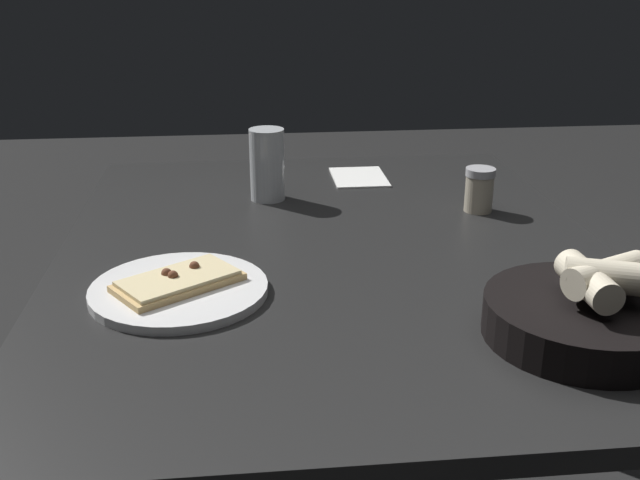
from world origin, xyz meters
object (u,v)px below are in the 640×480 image
object	(u,v)px
dining_table	(334,275)
bread_basket	(586,313)
beer_glass	(267,169)
pizza_plate	(179,288)
pepper_shaker	(479,192)

from	to	relation	value
dining_table	bread_basket	distance (m)	0.47
beer_glass	pizza_plate	bearing A→B (deg)	161.39
pepper_shaker	pizza_plate	bearing A→B (deg)	120.32
beer_glass	pepper_shaker	distance (m)	0.43
pepper_shaker	dining_table	bearing A→B (deg)	117.45
pizza_plate	pepper_shaker	xyz separation A→B (m)	(0.33, -0.57, 0.03)
pizza_plate	dining_table	bearing A→B (deg)	-56.44
dining_table	beer_glass	bearing A→B (deg)	20.48
dining_table	pizza_plate	world-z (taller)	pizza_plate
dining_table	bread_basket	xyz separation A→B (m)	(-0.36, -0.29, 0.09)
dining_table	bread_basket	world-z (taller)	bread_basket
pizza_plate	bread_basket	world-z (taller)	bread_basket
beer_glass	pepper_shaker	size ratio (longest dim) A/B	1.69
dining_table	beer_glass	size ratio (longest dim) A/B	8.05
dining_table	beer_glass	world-z (taller)	beer_glass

